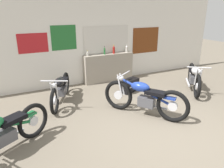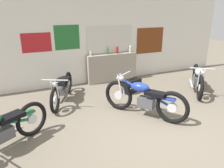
% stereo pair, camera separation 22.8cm
% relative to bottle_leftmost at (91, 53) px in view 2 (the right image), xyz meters
% --- Properties ---
extents(ground_plane, '(24.00, 24.00, 0.00)m').
position_rel_bottle_leftmost_xyz_m(ground_plane, '(0.27, -3.51, -1.02)').
color(ground_plane, '#706656').
extents(wall_back, '(10.00, 0.07, 2.80)m').
position_rel_bottle_leftmost_xyz_m(wall_back, '(0.28, 0.15, 0.38)').
color(wall_back, silver).
rests_on(wall_back, ground_plane).
extents(sill_counter, '(1.74, 0.28, 0.95)m').
position_rel_bottle_leftmost_xyz_m(sill_counter, '(0.73, -0.03, -0.55)').
color(sill_counter, gray).
rests_on(sill_counter, ground_plane).
extents(bottle_leftmost, '(0.07, 0.07, 0.17)m').
position_rel_bottle_leftmost_xyz_m(bottle_leftmost, '(0.00, 0.00, 0.00)').
color(bottle_leftmost, '#B7B2A8').
rests_on(bottle_leftmost, sill_counter).
extents(bottle_left_center, '(0.06, 0.06, 0.27)m').
position_rel_bottle_leftmost_xyz_m(bottle_left_center, '(0.58, -0.03, 0.05)').
color(bottle_left_center, '#23662D').
rests_on(bottle_left_center, sill_counter).
extents(bottle_center, '(0.08, 0.08, 0.29)m').
position_rel_bottle_leftmost_xyz_m(bottle_center, '(0.93, -0.04, 0.05)').
color(bottle_center, maroon).
rests_on(bottle_center, sill_counter).
extents(bottle_right_center, '(0.09, 0.09, 0.26)m').
position_rel_bottle_leftmost_xyz_m(bottle_right_center, '(1.43, -0.03, 0.04)').
color(bottle_right_center, '#B7B2A8').
rests_on(bottle_right_center, sill_counter).
extents(motorcycle_blue, '(1.25, 1.78, 0.94)m').
position_rel_bottle_leftmost_xyz_m(motorcycle_blue, '(0.35, -2.69, -0.58)').
color(motorcycle_blue, black).
rests_on(motorcycle_blue, ground_plane).
extents(motorcycle_silver, '(1.32, 1.63, 0.87)m').
position_rel_bottle_leftmost_xyz_m(motorcycle_silver, '(2.66, -2.00, -0.60)').
color(motorcycle_silver, black).
rests_on(motorcycle_silver, ground_plane).
extents(motorcycle_black, '(1.01, 1.79, 0.80)m').
position_rel_bottle_leftmost_xyz_m(motorcycle_black, '(-1.20, -1.09, -0.62)').
color(motorcycle_black, black).
rests_on(motorcycle_black, ground_plane).
extents(hard_case_black, '(0.64, 0.46, 0.42)m').
position_rel_bottle_leftmost_xyz_m(hard_case_black, '(0.85, -1.24, -0.82)').
color(hard_case_black, black).
rests_on(hard_case_black, ground_plane).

